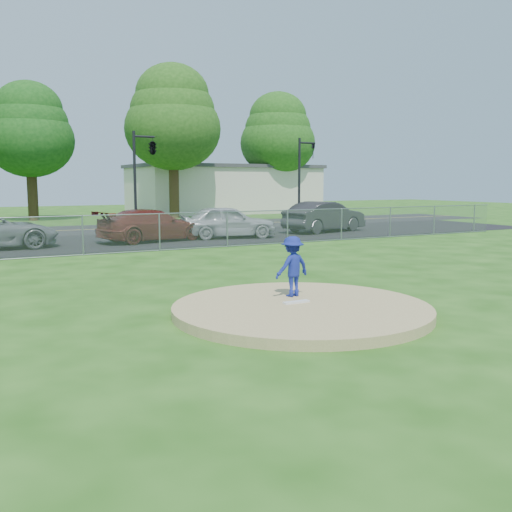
{
  "coord_description": "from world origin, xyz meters",
  "views": [
    {
      "loc": [
        -6.37,
        -9.83,
        2.74
      ],
      "look_at": [
        0.0,
        2.0,
        1.0
      ],
      "focal_mm": 40.0,
      "sensor_mm": 36.0,
      "label": 1
    }
  ],
  "objects_px": {
    "parked_car_darkred": "(152,225)",
    "parked_car_charcoal": "(325,217)",
    "commercial_building": "(223,189)",
    "tree_center": "(29,129)",
    "parked_car_pearl": "(228,222)",
    "tree_far_right": "(278,134)",
    "traffic_signal_right": "(302,173)",
    "pitcher": "(292,266)",
    "traffic_signal_center": "(151,149)",
    "tree_right": "(173,117)"
  },
  "relations": [
    {
      "from": "commercial_building",
      "to": "parked_car_pearl",
      "type": "distance_m",
      "value": 24.69
    },
    {
      "from": "traffic_signal_center",
      "to": "traffic_signal_right",
      "type": "relative_size",
      "value": 1.0
    },
    {
      "from": "parked_car_darkred",
      "to": "traffic_signal_center",
      "type": "bearing_deg",
      "value": -29.71
    },
    {
      "from": "commercial_building",
      "to": "parked_car_charcoal",
      "type": "height_order",
      "value": "commercial_building"
    },
    {
      "from": "tree_center",
      "to": "parked_car_darkred",
      "type": "height_order",
      "value": "tree_center"
    },
    {
      "from": "traffic_signal_center",
      "to": "commercial_building",
      "type": "bearing_deg",
      "value": 53.06
    },
    {
      "from": "traffic_signal_right",
      "to": "pitcher",
      "type": "distance_m",
      "value": 25.42
    },
    {
      "from": "tree_far_right",
      "to": "commercial_building",
      "type": "bearing_deg",
      "value": 143.13
    },
    {
      "from": "commercial_building",
      "to": "traffic_signal_center",
      "type": "height_order",
      "value": "traffic_signal_center"
    },
    {
      "from": "tree_center",
      "to": "parked_car_pearl",
      "type": "relative_size",
      "value": 2.09
    },
    {
      "from": "commercial_building",
      "to": "tree_center",
      "type": "relative_size",
      "value": 1.67
    },
    {
      "from": "traffic_signal_center",
      "to": "traffic_signal_right",
      "type": "distance_m",
      "value": 10.34
    },
    {
      "from": "tree_center",
      "to": "pitcher",
      "type": "distance_m",
      "value": 33.62
    },
    {
      "from": "parked_car_darkred",
      "to": "tree_center",
      "type": "bearing_deg",
      "value": -2.43
    },
    {
      "from": "traffic_signal_right",
      "to": "parked_car_pearl",
      "type": "relative_size",
      "value": 1.19
    },
    {
      "from": "tree_right",
      "to": "parked_car_charcoal",
      "type": "height_order",
      "value": "tree_right"
    },
    {
      "from": "commercial_building",
      "to": "parked_car_darkred",
      "type": "xyz_separation_m",
      "value": [
        -14.08,
        -22.23,
        -1.4
      ]
    },
    {
      "from": "tree_far_right",
      "to": "parked_car_charcoal",
      "type": "xyz_separation_m",
      "value": [
        -8.04,
        -18.82,
        -6.21
      ]
    },
    {
      "from": "tree_right",
      "to": "parked_car_pearl",
      "type": "bearing_deg",
      "value": -101.23
    },
    {
      "from": "tree_far_right",
      "to": "pitcher",
      "type": "height_order",
      "value": "tree_far_right"
    },
    {
      "from": "commercial_building",
      "to": "tree_far_right",
      "type": "bearing_deg",
      "value": -36.87
    },
    {
      "from": "traffic_signal_right",
      "to": "parked_car_charcoal",
      "type": "relative_size",
      "value": 1.1
    },
    {
      "from": "tree_right",
      "to": "parked_car_darkred",
      "type": "height_order",
      "value": "tree_right"
    },
    {
      "from": "tree_right",
      "to": "parked_car_charcoal",
      "type": "bearing_deg",
      "value": -79.39
    },
    {
      "from": "pitcher",
      "to": "parked_car_darkred",
      "type": "relative_size",
      "value": 0.26
    },
    {
      "from": "traffic_signal_right",
      "to": "parked_car_darkred",
      "type": "relative_size",
      "value": 1.09
    },
    {
      "from": "tree_far_right",
      "to": "parked_car_pearl",
      "type": "relative_size",
      "value": 2.28
    },
    {
      "from": "tree_right",
      "to": "pitcher",
      "type": "height_order",
      "value": "tree_right"
    },
    {
      "from": "pitcher",
      "to": "commercial_building",
      "type": "bearing_deg",
      "value": -121.78
    },
    {
      "from": "traffic_signal_right",
      "to": "parked_car_darkred",
      "type": "height_order",
      "value": "traffic_signal_right"
    },
    {
      "from": "parked_car_darkred",
      "to": "parked_car_charcoal",
      "type": "distance_m",
      "value": 10.05
    },
    {
      "from": "commercial_building",
      "to": "parked_car_darkred",
      "type": "distance_m",
      "value": 26.35
    },
    {
      "from": "pitcher",
      "to": "parked_car_charcoal",
      "type": "bearing_deg",
      "value": -136.16
    },
    {
      "from": "tree_right",
      "to": "parked_car_pearl",
      "type": "xyz_separation_m",
      "value": [
        -3.26,
        -16.42,
        -6.84
      ]
    },
    {
      "from": "tree_far_right",
      "to": "traffic_signal_center",
      "type": "distance_m",
      "value": 20.78
    },
    {
      "from": "traffic_signal_right",
      "to": "traffic_signal_center",
      "type": "bearing_deg",
      "value": -180.0
    },
    {
      "from": "tree_right",
      "to": "parked_car_pearl",
      "type": "height_order",
      "value": "tree_right"
    },
    {
      "from": "tree_far_right",
      "to": "parked_car_darkred",
      "type": "xyz_separation_m",
      "value": [
        -18.08,
        -19.23,
        -6.3
      ]
    },
    {
      "from": "tree_far_right",
      "to": "traffic_signal_center",
      "type": "bearing_deg",
      "value": -140.96
    },
    {
      "from": "parked_car_charcoal",
      "to": "traffic_signal_center",
      "type": "bearing_deg",
      "value": 40.53
    },
    {
      "from": "parked_car_pearl",
      "to": "parked_car_darkred",
      "type": "bearing_deg",
      "value": 99.38
    },
    {
      "from": "tree_center",
      "to": "tree_right",
      "type": "height_order",
      "value": "tree_right"
    },
    {
      "from": "tree_far_right",
      "to": "traffic_signal_right",
      "type": "distance_m",
      "value": 14.69
    },
    {
      "from": "tree_right",
      "to": "parked_car_darkred",
      "type": "distance_m",
      "value": 19.0
    },
    {
      "from": "tree_far_right",
      "to": "parked_car_darkred",
      "type": "distance_m",
      "value": 27.14
    },
    {
      "from": "traffic_signal_right",
      "to": "parked_car_darkred",
      "type": "bearing_deg",
      "value": -153.15
    },
    {
      "from": "traffic_signal_right",
      "to": "pitcher",
      "type": "bearing_deg",
      "value": -123.38
    },
    {
      "from": "traffic_signal_right",
      "to": "parked_car_pearl",
      "type": "xyz_separation_m",
      "value": [
        -8.5,
        -6.42,
        -2.55
      ]
    },
    {
      "from": "tree_center",
      "to": "traffic_signal_right",
      "type": "relative_size",
      "value": 1.76
    },
    {
      "from": "commercial_building",
      "to": "tree_center",
      "type": "bearing_deg",
      "value": -166.76
    }
  ]
}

